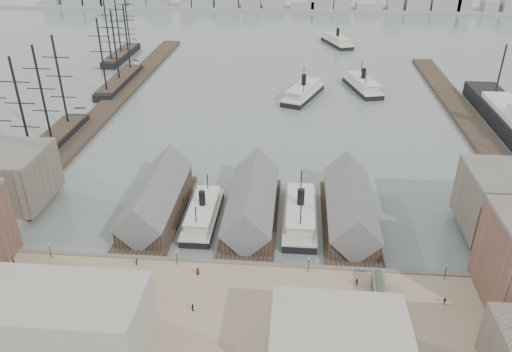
# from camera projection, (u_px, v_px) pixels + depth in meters

# --- Properties ---
(ground) EXTENTS (900.00, 900.00, 0.00)m
(ground) POSITION_uv_depth(u_px,v_px,m) (245.00, 256.00, 120.73)
(ground) COLOR #55625E
(ground) RESTS_ON ground
(quay) EXTENTS (180.00, 30.00, 2.00)m
(quay) POSITION_uv_depth(u_px,v_px,m) (235.00, 312.00, 102.72)
(quay) COLOR #87765B
(quay) RESTS_ON ground
(seawall) EXTENTS (180.00, 1.20, 2.30)m
(seawall) POSITION_uv_depth(u_px,v_px,m) (243.00, 266.00, 115.62)
(seawall) COLOR #59544C
(seawall) RESTS_ON ground
(west_wharf) EXTENTS (10.00, 220.00, 1.60)m
(west_wharf) POSITION_uv_depth(u_px,v_px,m) (112.00, 103.00, 213.19)
(west_wharf) COLOR #2D231C
(west_wharf) RESTS_ON ground
(east_wharf) EXTENTS (10.00, 180.00, 1.60)m
(east_wharf) POSITION_uv_depth(u_px,v_px,m) (469.00, 123.00, 193.32)
(east_wharf) COLOR #2D231C
(east_wharf) RESTS_ON ground
(ferry_shed_west) EXTENTS (14.00, 42.00, 12.60)m
(ferry_shed_west) POSITION_uv_depth(u_px,v_px,m) (157.00, 199.00, 135.30)
(ferry_shed_west) COLOR #2D231C
(ferry_shed_west) RESTS_ON ground
(ferry_shed_center) EXTENTS (14.00, 42.00, 12.60)m
(ferry_shed_center) POSITION_uv_depth(u_px,v_px,m) (252.00, 204.00, 133.32)
(ferry_shed_center) COLOR #2D231C
(ferry_shed_center) RESTS_ON ground
(ferry_shed_east) EXTENTS (14.00, 42.00, 12.60)m
(ferry_shed_east) POSITION_uv_depth(u_px,v_px,m) (350.00, 208.00, 131.34)
(ferry_shed_east) COLOR #2D231C
(ferry_shed_east) RESTS_ON ground
(warehouse_west_back) EXTENTS (26.00, 20.00, 14.00)m
(warehouse_west_back) POSITION_uv_depth(u_px,v_px,m) (0.00, 177.00, 137.56)
(warehouse_west_back) COLOR #60564C
(warehouse_west_back) RESTS_ON west_land
(street_bldg_center) EXTENTS (24.00, 16.00, 10.00)m
(street_bldg_center) POSITION_uv_depth(u_px,v_px,m) (339.00, 342.00, 87.83)
(street_bldg_center) COLOR gray
(street_bldg_center) RESTS_ON quay
(street_bldg_west) EXTENTS (30.00, 16.00, 12.00)m
(street_bldg_west) POSITION_uv_depth(u_px,v_px,m) (64.00, 320.00, 91.16)
(street_bldg_west) COLOR gray
(street_bldg_west) RESTS_ON quay
(lamp_post_far_w) EXTENTS (0.44, 0.44, 3.92)m
(lamp_post_far_w) POSITION_uv_depth(u_px,v_px,m) (49.00, 248.00, 115.78)
(lamp_post_far_w) COLOR black
(lamp_post_far_w) RESTS_ON quay
(lamp_post_near_w) EXTENTS (0.44, 0.44, 3.92)m
(lamp_post_near_w) POSITION_uv_depth(u_px,v_px,m) (176.00, 255.00, 113.49)
(lamp_post_near_w) COLOR black
(lamp_post_near_w) RESTS_ON quay
(lamp_post_near_e) EXTENTS (0.44, 0.44, 3.92)m
(lamp_post_near_e) POSITION_uv_depth(u_px,v_px,m) (309.00, 262.00, 111.21)
(lamp_post_near_e) COLOR black
(lamp_post_near_e) RESTS_ON quay
(lamp_post_far_e) EXTENTS (0.44, 0.44, 3.92)m
(lamp_post_far_e) POSITION_uv_depth(u_px,v_px,m) (446.00, 270.00, 108.93)
(lamp_post_far_e) COLOR black
(lamp_post_far_e) RESTS_ON quay
(far_shore) EXTENTS (500.00, 40.00, 15.72)m
(far_shore) POSITION_uv_depth(u_px,v_px,m) (285.00, 4.00, 411.98)
(far_shore) COLOR gray
(far_shore) RESTS_ON ground
(ferry_docked_west) EXTENTS (7.89, 26.31, 9.40)m
(ferry_docked_west) POSITION_uv_depth(u_px,v_px,m) (203.00, 213.00, 133.77)
(ferry_docked_west) COLOR black
(ferry_docked_west) RESTS_ON ground
(ferry_docked_east) EXTENTS (8.75, 29.17, 10.42)m
(ferry_docked_east) POSITION_uv_depth(u_px,v_px,m) (300.00, 214.00, 133.07)
(ferry_docked_east) COLOR black
(ferry_docked_east) RESTS_ON ground
(ferry_open_near) EXTENTS (19.88, 32.65, 11.20)m
(ferry_open_near) POSITION_uv_depth(u_px,v_px,m) (303.00, 92.00, 220.21)
(ferry_open_near) COLOR black
(ferry_open_near) RESTS_ON ground
(ferry_open_mid) EXTENTS (17.00, 31.74, 10.86)m
(ferry_open_mid) POSITION_uv_depth(u_px,v_px,m) (363.00, 85.00, 229.42)
(ferry_open_mid) COLOR black
(ferry_open_mid) RESTS_ON ground
(ferry_open_far) EXTENTS (19.41, 31.24, 10.72)m
(ferry_open_far) POSITION_uv_depth(u_px,v_px,m) (337.00, 41.00, 304.80)
(ferry_open_far) COLOR black
(ferry_open_far) RESTS_ON ground
(sailing_ship_near) EXTENTS (8.74, 60.24, 35.95)m
(sailing_ship_near) POSITION_uv_depth(u_px,v_px,m) (43.00, 149.00, 168.34)
(sailing_ship_near) COLOR black
(sailing_ship_near) RESTS_ON ground
(sailing_ship_mid) EXTENTS (8.36, 48.32, 34.38)m
(sailing_ship_mid) POSITION_uv_depth(u_px,v_px,m) (120.00, 81.00, 235.25)
(sailing_ship_mid) COLOR black
(sailing_ship_mid) RESTS_ON ground
(sailing_ship_far) EXTENTS (8.17, 45.38, 33.58)m
(sailing_ship_far) POSITION_uv_depth(u_px,v_px,m) (121.00, 54.00, 278.28)
(sailing_ship_far) COLOR black
(sailing_ship_far) RESTS_ON ground
(tram) EXTENTS (3.04, 9.84, 3.46)m
(tram) POSITION_uv_depth(u_px,v_px,m) (379.00, 289.00, 104.76)
(tram) COLOR black
(tram) RESTS_ON quay
(horse_cart_left) EXTENTS (4.69, 3.48, 1.56)m
(horse_cart_left) POSITION_uv_depth(u_px,v_px,m) (66.00, 287.00, 106.78)
(horse_cart_left) COLOR black
(horse_cart_left) RESTS_ON quay
(horse_cart_center) EXTENTS (4.81, 3.06, 1.48)m
(horse_cart_center) POSITION_uv_depth(u_px,v_px,m) (135.00, 300.00, 103.17)
(horse_cart_center) COLOR black
(horse_cart_center) RESTS_ON quay
(horse_cart_right) EXTENTS (4.69, 3.57, 1.52)m
(horse_cart_right) POSITION_uv_depth(u_px,v_px,m) (300.00, 318.00, 98.87)
(horse_cart_right) COLOR black
(horse_cart_right) RESTS_ON quay
(pedestrian_0) EXTENTS (0.80, 0.79, 1.78)m
(pedestrian_0) POSITION_uv_depth(u_px,v_px,m) (13.00, 261.00, 114.66)
(pedestrian_0) COLOR black
(pedestrian_0) RESTS_ON quay
(pedestrian_1) EXTENTS (1.04, 1.08, 1.76)m
(pedestrian_1) POSITION_uv_depth(u_px,v_px,m) (76.00, 298.00, 103.57)
(pedestrian_1) COLOR black
(pedestrian_1) RESTS_ON quay
(pedestrian_2) EXTENTS (0.83, 1.18, 1.66)m
(pedestrian_2) POSITION_uv_depth(u_px,v_px,m) (137.00, 262.00, 114.21)
(pedestrian_2) COLOR black
(pedestrian_2) RESTS_ON quay
(pedestrian_3) EXTENTS (0.62, 1.12, 1.81)m
(pedestrian_3) POSITION_uv_depth(u_px,v_px,m) (193.00, 307.00, 101.21)
(pedestrian_3) COLOR black
(pedestrian_3) RESTS_ON quay
(pedestrian_4) EXTENTS (1.04, 0.87, 1.82)m
(pedestrian_4) POSITION_uv_depth(u_px,v_px,m) (198.00, 271.00, 111.25)
(pedestrian_4) COLOR black
(pedestrian_4) RESTS_ON quay
(pedestrian_5) EXTENTS (0.72, 0.61, 1.69)m
(pedestrian_5) POSITION_uv_depth(u_px,v_px,m) (280.00, 312.00, 100.19)
(pedestrian_5) COLOR black
(pedestrian_5) RESTS_ON quay
(pedestrian_6) EXTENTS (0.84, 0.68, 1.63)m
(pedestrian_6) POSITION_uv_depth(u_px,v_px,m) (357.00, 282.00, 108.30)
(pedestrian_6) COLOR black
(pedestrian_6) RESTS_ON quay
(pedestrian_7) EXTENTS (1.13, 0.78, 1.60)m
(pedestrian_7) POSITION_uv_depth(u_px,v_px,m) (361.00, 330.00, 95.86)
(pedestrian_7) COLOR black
(pedestrian_7) RESTS_ON quay
(pedestrian_8) EXTENTS (1.05, 0.57, 1.70)m
(pedestrian_8) POSITION_uv_depth(u_px,v_px,m) (445.00, 301.00, 102.96)
(pedestrian_8) COLOR black
(pedestrian_8) RESTS_ON quay
(pedestrian_9) EXTENTS (0.99, 0.95, 1.71)m
(pedestrian_9) POSITION_uv_depth(u_px,v_px,m) (503.00, 328.00, 96.34)
(pedestrian_9) COLOR black
(pedestrian_9) RESTS_ON quay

